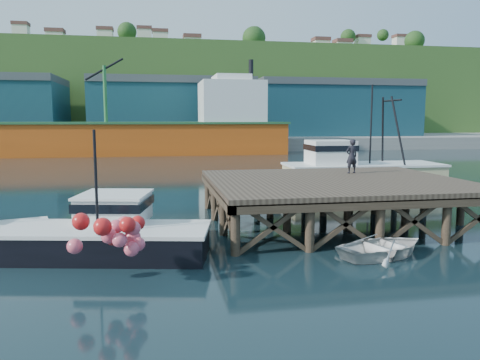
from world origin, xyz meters
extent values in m
plane|color=black|center=(0.00, 0.00, 0.00)|extent=(300.00, 300.00, 0.00)
cube|color=brown|center=(5.50, 0.00, 2.00)|extent=(12.00, 10.00, 0.25)
cube|color=#473828|center=(5.50, -4.85, 1.75)|extent=(12.00, 0.30, 0.35)
cylinder|color=#473828|center=(-0.20, -4.70, 0.80)|extent=(0.36, 0.36, 2.60)
cylinder|color=#473828|center=(-0.20, 4.70, 0.80)|extent=(0.36, 0.36, 2.60)
cylinder|color=#473828|center=(11.20, 4.70, 0.80)|extent=(0.36, 0.36, 2.60)
cube|color=gray|center=(0.00, 70.00, 1.00)|extent=(160.00, 40.00, 2.00)
cube|color=#184552|center=(0.00, 65.00, 6.50)|extent=(28.00, 16.00, 9.00)
cube|color=#184552|center=(30.00, 65.00, 6.50)|extent=(30.00, 16.00, 9.00)
cube|color=#D55314|center=(-12.00, 48.00, 2.20)|extent=(55.00, 9.50, 4.40)
cube|color=#26592D|center=(-12.00, 48.00, 4.50)|extent=(55.50, 10.00, 0.30)
cube|color=silver|center=(8.00, 48.00, 7.50)|extent=(9.00, 9.00, 6.00)
cube|color=silver|center=(8.00, 48.00, 10.80)|extent=(5.00, 7.00, 1.20)
cylinder|color=black|center=(11.00, 48.00, 12.50)|extent=(0.70, 0.70, 2.50)
cube|color=#2D511E|center=(0.00, 100.00, 11.00)|extent=(220.00, 50.00, 22.00)
cube|color=black|center=(-4.91, -4.06, 0.51)|extent=(7.76, 4.11, 1.02)
cube|color=silver|center=(-4.91, -4.06, 1.04)|extent=(7.92, 4.20, 0.14)
cube|color=silver|center=(-4.65, -2.76, 1.53)|extent=(2.88, 2.88, 1.02)
cube|color=black|center=(-4.65, -2.76, 1.76)|extent=(3.04, 3.04, 0.34)
cylinder|color=black|center=(-5.05, -4.78, 2.84)|extent=(0.10, 0.10, 3.63)
sphere|color=#E9566B|center=(-5.17, -7.23, 1.25)|extent=(0.48, 0.48, 0.48)
sphere|color=#E9566B|center=(-4.15, -7.00, 1.47)|extent=(0.48, 0.48, 0.48)
sphere|color=red|center=(-4.61, -7.57, 1.70)|extent=(0.48, 0.48, 0.48)
cube|color=#D3C388|center=(11.40, 9.67, 0.89)|extent=(10.94, 4.02, 1.77)
cube|color=silver|center=(11.40, 9.67, 1.82)|extent=(11.14, 4.22, 0.15)
cube|color=silver|center=(8.93, 9.67, 2.66)|extent=(3.03, 2.83, 1.77)
cube|color=black|center=(8.93, 9.67, 3.06)|extent=(3.13, 2.94, 0.39)
cylinder|color=black|center=(11.89, 9.67, 4.44)|extent=(0.12, 0.12, 5.92)
imported|color=silver|center=(5.12, -5.80, 0.38)|extent=(4.28, 3.61, 0.76)
imported|color=black|center=(7.28, 2.26, 3.04)|extent=(0.73, 0.54, 1.83)
camera|label=1|loc=(-2.97, -21.24, 4.99)|focal=35.00mm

